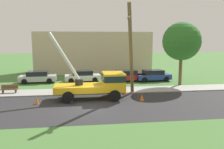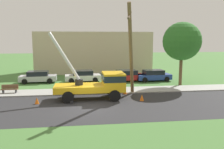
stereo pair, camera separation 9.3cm
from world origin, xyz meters
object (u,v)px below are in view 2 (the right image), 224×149
object	(u,v)px
traffic_cone_curbside	(125,91)
parked_sedan_silver	(38,77)
parked_sedan_white	(83,76)
park_bench	(10,89)
traffic_cone_ahead	(142,98)
utility_truck	(99,83)
roadside_tree_near	(182,41)
traffic_cone_behind	(37,101)
parked_sedan_blue	(153,75)
parked_sedan_red	(127,76)
leaning_utility_pole	(131,51)

from	to	relation	value
traffic_cone_curbside	parked_sedan_silver	xyz separation A→B (m)	(-9.50, 7.44, 0.43)
parked_sedan_white	park_bench	size ratio (longest dim) A/B	2.81
traffic_cone_ahead	traffic_cone_curbside	world-z (taller)	same
traffic_cone_curbside	utility_truck	bearing A→B (deg)	-152.07
utility_truck	parked_sedan_silver	xyz separation A→B (m)	(-6.85, 8.84, -0.70)
utility_truck	roadside_tree_near	xyz separation A→B (m)	(9.83, 4.92, 3.66)
traffic_cone_ahead	traffic_cone_behind	distance (m)	8.93
traffic_cone_curbside	parked_sedan_blue	bearing A→B (deg)	53.59
parked_sedan_blue	roadside_tree_near	size ratio (longest dim) A/B	0.62
park_bench	roadside_tree_near	bearing A→B (deg)	5.85
traffic_cone_behind	parked_sedan_red	distance (m)	13.34
parked_sedan_white	parked_sedan_blue	distance (m)	9.00
utility_truck	parked_sedan_white	bearing A→B (deg)	98.92
parked_sedan_white	parked_sedan_blue	size ratio (longest dim) A/B	0.99
traffic_cone_ahead	parked_sedan_blue	bearing A→B (deg)	67.16
roadside_tree_near	parked_sedan_blue	bearing A→B (deg)	124.65
traffic_cone_curbside	parked_sedan_silver	size ratio (longest dim) A/B	0.13
utility_truck	parked_sedan_silver	distance (m)	11.21
parked_sedan_red	parked_sedan_blue	size ratio (longest dim) A/B	1.01
leaning_utility_pole	roadside_tree_near	bearing A→B (deg)	34.61
utility_truck	traffic_cone_behind	distance (m)	5.50
leaning_utility_pole	traffic_cone_ahead	bearing A→B (deg)	-62.52
traffic_cone_curbside	parked_sedan_red	distance (m)	7.10
parked_sedan_silver	parked_sedan_blue	size ratio (longest dim) A/B	0.98
parked_sedan_silver	parked_sedan_red	size ratio (longest dim) A/B	0.98
traffic_cone_behind	traffic_cone_curbside	distance (m)	8.30
parked_sedan_blue	parked_sedan_red	bearing A→B (deg)	176.69
utility_truck	leaning_utility_pole	size ratio (longest dim) A/B	0.80
utility_truck	park_bench	xyz separation A→B (m)	(-8.58, 3.04, -0.95)
parked_sedan_white	parked_sedan_blue	world-z (taller)	same
leaning_utility_pole	parked_sedan_silver	world-z (taller)	leaning_utility_pole
leaning_utility_pole	traffic_cone_behind	size ratio (longest dim) A/B	15.07
leaning_utility_pole	park_bench	xyz separation A→B (m)	(-11.50, 2.88, -3.84)
parked_sedan_blue	parked_sedan_white	bearing A→B (deg)	176.17
parked_sedan_silver	parked_sedan_white	distance (m)	5.48
parked_sedan_white	traffic_cone_curbside	bearing A→B (deg)	-61.29
traffic_cone_behind	parked_sedan_blue	xyz separation A→B (m)	(12.88, 9.23, 0.43)
traffic_cone_behind	parked_sedan_red	bearing A→B (deg)	45.04
parked_sedan_white	traffic_cone_ahead	bearing A→B (deg)	-63.32
parked_sedan_white	park_bench	world-z (taller)	parked_sedan_white
leaning_utility_pole	park_bench	bearing A→B (deg)	165.92
traffic_cone_behind	parked_sedan_white	xyz separation A→B (m)	(3.90, 9.83, 0.43)
traffic_cone_behind	park_bench	bearing A→B (deg)	128.68
leaning_utility_pole	parked_sedan_white	bearing A→B (deg)	116.55
parked_sedan_silver	traffic_cone_ahead	bearing A→B (deg)	-43.88
parked_sedan_red	traffic_cone_behind	bearing A→B (deg)	-134.96
leaning_utility_pole	park_bench	distance (m)	12.46
parked_sedan_white	parked_sedan_red	xyz separation A→B (m)	(5.52, -0.40, 0.00)
parked_sedan_red	parked_sedan_white	bearing A→B (deg)	175.84
leaning_utility_pole	traffic_cone_behind	bearing A→B (deg)	-171.30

